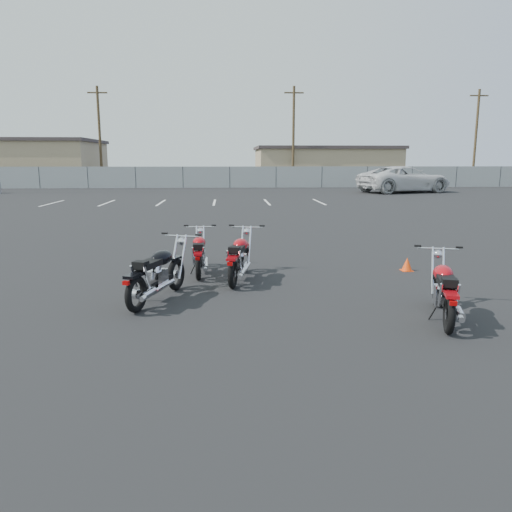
{
  "coord_description": "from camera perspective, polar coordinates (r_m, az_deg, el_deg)",
  "views": [
    {
      "loc": [
        -0.34,
        -8.4,
        2.4
      ],
      "look_at": [
        0.2,
        0.6,
        0.65
      ],
      "focal_mm": 35.0,
      "sensor_mm": 36.0,
      "label": 1
    }
  ],
  "objects": [
    {
      "name": "motorcycle_rear_red",
      "position": [
        8.08,
        20.72,
        -3.74
      ],
      "size": [
        0.99,
        1.99,
        0.98
      ],
      "color": "black",
      "rests_on": "ground"
    },
    {
      "name": "tan_building_east",
      "position": [
        53.41,
        7.85,
        10.31
      ],
      "size": [
        14.4,
        9.4,
        3.7
      ],
      "color": "#9D8A65",
      "rests_on": "ground"
    },
    {
      "name": "tan_building_west",
      "position": [
        54.86,
        -27.1,
        9.55
      ],
      "size": [
        18.4,
        10.4,
        4.3
      ],
      "color": "#9D8A65",
      "rests_on": "ground"
    },
    {
      "name": "chainlink_fence",
      "position": [
        43.43,
        -3.02,
        8.99
      ],
      "size": [
        80.06,
        0.06,
        1.8
      ],
      "color": "gray",
      "rests_on": "ground"
    },
    {
      "name": "white_van",
      "position": [
        38.7,
        16.64,
        9.22
      ],
      "size": [
        5.32,
        8.53,
        3.02
      ],
      "primitive_type": "imported",
      "rotation": [
        0.0,
        0.0,
        1.86
      ],
      "color": "silver",
      "rests_on": "ground"
    },
    {
      "name": "utility_pole_b",
      "position": [
        49.84,
        -17.43,
        13.12
      ],
      "size": [
        1.8,
        0.24,
        9.0
      ],
      "color": "#3F301D",
      "rests_on": "ground"
    },
    {
      "name": "motorcycle_third_red",
      "position": [
        10.02,
        -1.88,
        -0.21
      ],
      "size": [
        0.85,
        2.04,
        1.0
      ],
      "color": "black",
      "rests_on": "ground"
    },
    {
      "name": "training_cone_near",
      "position": [
        11.4,
        16.88,
        -0.9
      ],
      "size": [
        0.25,
        0.25,
        0.29
      ],
      "color": "#FA440D",
      "rests_on": "ground"
    },
    {
      "name": "utility_pole_c",
      "position": [
        47.88,
        4.3,
        13.69
      ],
      "size": [
        1.8,
        0.24,
        9.0
      ],
      "color": "#3F301D",
      "rests_on": "ground"
    },
    {
      "name": "motorcycle_second_black",
      "position": [
        8.71,
        -11.18,
        -2.02
      ],
      "size": [
        1.15,
        2.08,
        1.03
      ],
      "color": "black",
      "rests_on": "ground"
    },
    {
      "name": "motorcycle_front_red",
      "position": [
        10.69,
        -6.46,
        0.26
      ],
      "size": [
        0.74,
        1.9,
        0.93
      ],
      "color": "black",
      "rests_on": "ground"
    },
    {
      "name": "utility_pole_d",
      "position": [
        54.22,
        23.84,
        12.49
      ],
      "size": [
        1.8,
        0.24,
        9.0
      ],
      "color": "#3F301D",
      "rests_on": "ground"
    },
    {
      "name": "parking_line_stripes",
      "position": [
        28.58,
        -7.8,
        6.07
      ],
      "size": [
        15.12,
        4.0,
        0.01
      ],
      "color": "silver",
      "rests_on": "ground"
    },
    {
      "name": "ground",
      "position": [
        8.74,
        -1.08,
        -4.95
      ],
      "size": [
        120.0,
        120.0,
        0.0
      ],
      "primitive_type": "plane",
      "color": "black",
      "rests_on": "ground"
    }
  ]
}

